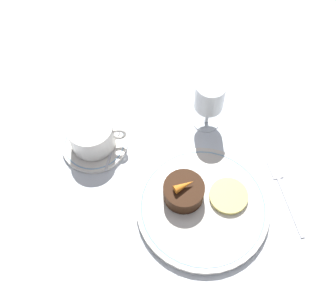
{
  "coord_description": "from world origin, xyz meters",
  "views": [
    {
      "loc": [
        -0.09,
        -0.34,
        0.74
      ],
      "look_at": [
        -0.09,
        0.08,
        0.04
      ],
      "focal_mm": 42.0,
      "sensor_mm": 36.0,
      "label": 1
    }
  ],
  "objects_px": {
    "wine_glass": "(211,98)",
    "fork": "(282,186)",
    "dessert_cake": "(184,192)",
    "coffee_cup": "(92,134)",
    "dinner_plate": "(203,206)"
  },
  "relations": [
    {
      "from": "coffee_cup",
      "to": "fork",
      "type": "distance_m",
      "value": 0.41
    },
    {
      "from": "dinner_plate",
      "to": "fork",
      "type": "relative_size",
      "value": 1.48
    },
    {
      "from": "dinner_plate",
      "to": "wine_glass",
      "type": "xyz_separation_m",
      "value": [
        0.02,
        0.21,
        0.08
      ]
    },
    {
      "from": "dinner_plate",
      "to": "coffee_cup",
      "type": "relative_size",
      "value": 2.17
    },
    {
      "from": "dinner_plate",
      "to": "wine_glass",
      "type": "relative_size",
      "value": 2.07
    },
    {
      "from": "dinner_plate",
      "to": "coffee_cup",
      "type": "distance_m",
      "value": 0.28
    },
    {
      "from": "coffee_cup",
      "to": "wine_glass",
      "type": "xyz_separation_m",
      "value": [
        0.25,
        0.06,
        0.04
      ]
    },
    {
      "from": "wine_glass",
      "to": "fork",
      "type": "distance_m",
      "value": 0.23
    },
    {
      "from": "coffee_cup",
      "to": "fork",
      "type": "xyz_separation_m",
      "value": [
        0.4,
        -0.1,
        -0.04
      ]
    },
    {
      "from": "coffee_cup",
      "to": "wine_glass",
      "type": "relative_size",
      "value": 0.95
    },
    {
      "from": "dessert_cake",
      "to": "coffee_cup",
      "type": "bearing_deg",
      "value": 146.58
    },
    {
      "from": "wine_glass",
      "to": "dinner_plate",
      "type": "bearing_deg",
      "value": -95.8
    },
    {
      "from": "coffee_cup",
      "to": "wine_glass",
      "type": "bearing_deg",
      "value": 13.89
    },
    {
      "from": "wine_glass",
      "to": "fork",
      "type": "relative_size",
      "value": 0.72
    },
    {
      "from": "coffee_cup",
      "to": "wine_glass",
      "type": "height_order",
      "value": "wine_glass"
    }
  ]
}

